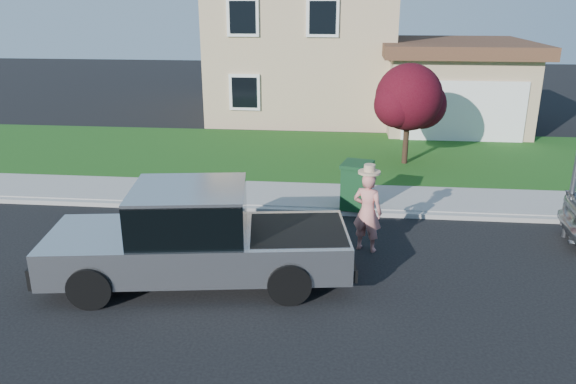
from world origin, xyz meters
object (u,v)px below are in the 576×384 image
object	(u,v)px
pickup_truck	(197,238)
trash_bin	(356,185)
ornamental_tree	(410,100)
woman	(367,210)

from	to	relation	value
pickup_truck	trash_bin	bearing A→B (deg)	44.32
pickup_truck	trash_bin	xyz separation A→B (m)	(3.14, 4.09, -0.15)
trash_bin	ornamental_tree	bearing A→B (deg)	82.83
woman	trash_bin	xyz separation A→B (m)	(-0.20, 2.30, -0.18)
trash_bin	woman	bearing A→B (deg)	-71.46
pickup_truck	ornamental_tree	world-z (taller)	ornamental_tree
pickup_truck	ornamental_tree	xyz separation A→B (m)	(4.85, 8.61, 1.29)
ornamental_tree	trash_bin	bearing A→B (deg)	-110.77
woman	ornamental_tree	distance (m)	7.10
pickup_truck	ornamental_tree	bearing A→B (deg)	52.41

